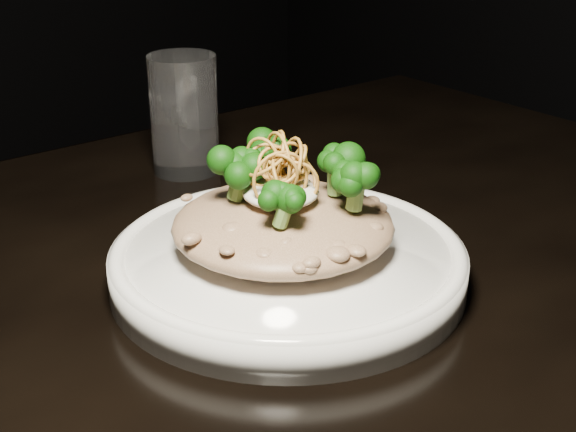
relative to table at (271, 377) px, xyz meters
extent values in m
cube|color=black|center=(0.00, 0.00, 0.06)|extent=(1.10, 0.80, 0.04)
cylinder|color=black|center=(0.48, 0.33, -0.31)|extent=(0.05, 0.05, 0.71)
cylinder|color=white|center=(0.02, 0.00, 0.10)|extent=(0.27, 0.27, 0.03)
ellipsoid|color=brown|center=(0.01, 0.00, 0.13)|extent=(0.17, 0.17, 0.04)
ellipsoid|color=silver|center=(0.01, 0.00, 0.16)|extent=(0.06, 0.06, 0.02)
cylinder|color=white|center=(0.08, 0.25, 0.14)|extent=(0.07, 0.07, 0.12)
camera|label=1|loc=(-0.32, -0.43, 0.38)|focal=50.00mm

